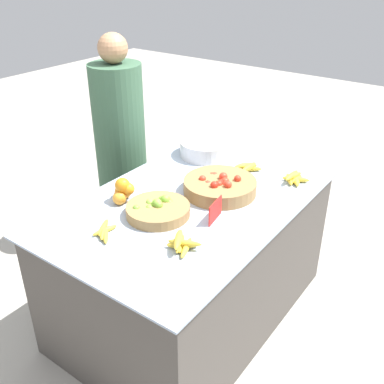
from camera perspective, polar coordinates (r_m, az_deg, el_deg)
name	(u,v)px	position (r m, az deg, el deg)	size (l,w,h in m)	color
ground_plane	(192,310)	(2.87, 0.00, -14.71)	(12.00, 12.00, 0.00)	#A39E93
market_table	(192,259)	(2.62, 0.00, -8.47)	(1.60, 1.03, 0.78)	#4C4742
lime_bowl	(158,210)	(2.27, -4.28, -2.25)	(0.32, 0.32, 0.09)	olive
tomato_basket	(220,186)	(2.47, 3.53, 0.77)	(0.40, 0.40, 0.11)	olive
orange_pile	(123,191)	(2.41, -8.75, 0.16)	(0.14, 0.13, 0.14)	orange
metal_bowl	(206,148)	(2.93, 1.80, 5.61)	(0.34, 0.34, 0.10)	silver
price_sign	(215,211)	(2.21, 2.98, -2.36)	(0.14, 0.03, 0.11)	red
banana_bunch_middle_left	(294,178)	(2.65, 12.86, 1.70)	(0.17, 0.16, 0.06)	gold
banana_bunch_front_center	(247,168)	(2.73, 7.00, 3.10)	(0.19, 0.17, 0.06)	gold
banana_bunch_front_left	(182,243)	(2.02, -1.31, -6.55)	(0.16, 0.16, 0.06)	gold
banana_bunch_back_center	(104,231)	(2.16, -11.09, -4.91)	(0.17, 0.16, 0.03)	gold
vendor_person	(121,155)	(3.19, -8.96, 4.67)	(0.35, 0.35, 1.52)	#385B42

